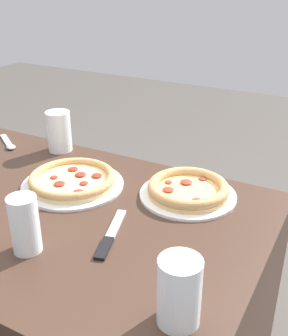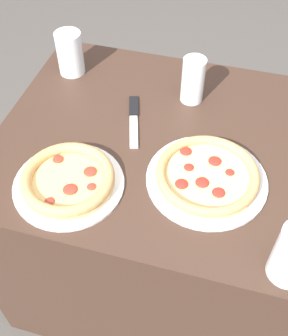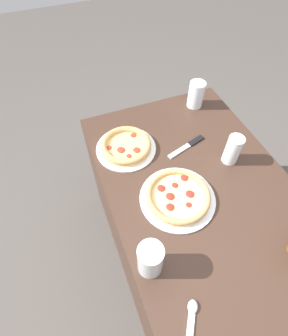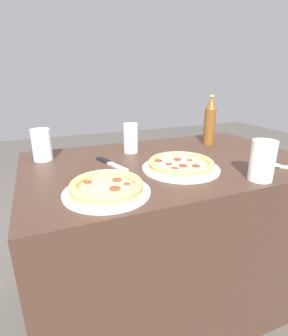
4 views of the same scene
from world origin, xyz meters
name	(u,v)px [view 4 (image 4 of 4)]	position (x,y,z in m)	size (l,w,h in m)	color
ground_plane	(165,293)	(0.00, 0.00, 0.00)	(8.00, 8.00, 0.00)	#4C4742
table	(167,233)	(0.00, 0.00, 0.36)	(1.19, 0.75, 0.72)	#3D281E
pizza_salami	(107,187)	(-0.33, -0.22, 0.74)	(0.27, 0.27, 0.04)	white
pizza_margherita	(181,165)	(-0.01, -0.11, 0.74)	(0.30, 0.30, 0.04)	silver
glass_orange_juice	(262,161)	(0.19, -0.31, 0.79)	(0.08, 0.08, 0.14)	white
glass_lemonade	(131,140)	(-0.11, 0.18, 0.78)	(0.07, 0.07, 0.14)	white
glass_cola	(42,146)	(-0.49, 0.21, 0.78)	(0.08, 0.08, 0.13)	white
beer_bottle	(210,121)	(0.32, 0.18, 0.84)	(0.06, 0.06, 0.25)	brown
knife	(110,163)	(-0.25, 0.05, 0.73)	(0.08, 0.20, 0.01)	black
spoon	(286,166)	(0.38, -0.26, 0.73)	(0.15, 0.11, 0.01)	silver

